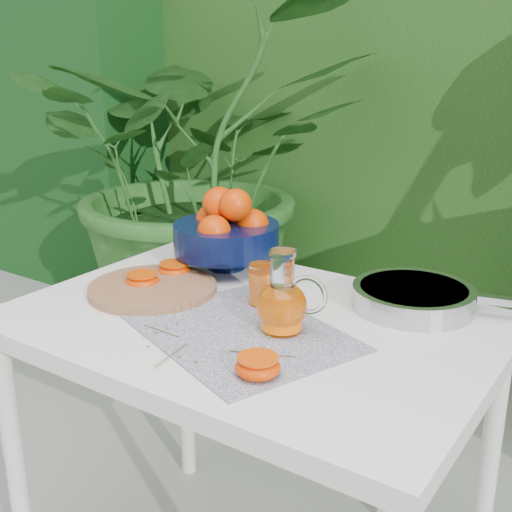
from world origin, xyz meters
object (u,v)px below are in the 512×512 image
Objects in this scene: cutting_board at (153,289)px; juice_pitcher at (283,303)px; white_table at (251,352)px; saute_pan at (415,297)px; fruit_bowl at (227,231)px.

juice_pitcher is (0.36, -0.02, 0.05)m from cutting_board.
saute_pan is (0.27, 0.24, 0.11)m from white_table.
saute_pan is at bearing 42.13° from white_table.
cutting_board is 0.95× the size of fruit_bowl.
white_table is 0.38m from saute_pan.
white_table is at bearing -44.88° from fruit_bowl.
cutting_board reaches higher than white_table.
fruit_bowl is 0.51m from saute_pan.
saute_pan is at bearing 25.07° from cutting_board.
white_table is 2.08× the size of saute_pan.
fruit_bowl reaches higher than saute_pan.
cutting_board is 0.59m from saute_pan.
fruit_bowl is at bearing -178.97° from saute_pan.
juice_pitcher is at bearing -15.34° from white_table.
fruit_bowl is 0.42m from juice_pitcher.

